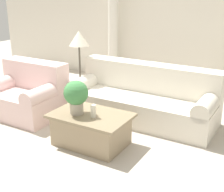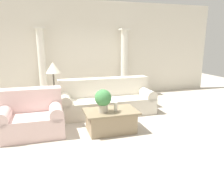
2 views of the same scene
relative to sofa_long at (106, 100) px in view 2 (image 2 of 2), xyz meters
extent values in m
plane|color=#BCB2A3|center=(-0.37, -0.71, -0.36)|extent=(16.00, 16.00, 0.00)
cube|color=silver|center=(-0.37, 2.06, 1.24)|extent=(10.00, 0.06, 3.20)
cube|color=beige|center=(0.00, -0.08, -0.14)|extent=(2.48, 0.94, 0.43)
cube|color=beige|center=(0.00, 0.23, 0.32)|extent=(2.48, 0.33, 0.48)
cylinder|color=beige|center=(-1.10, -0.08, 0.13)|extent=(0.28, 0.94, 0.28)
cylinder|color=beige|center=(1.10, -0.08, 0.13)|extent=(0.28, 0.94, 0.28)
cube|color=beige|center=(-1.85, -0.92, -0.14)|extent=(1.27, 0.94, 0.43)
cube|color=beige|center=(-1.85, -0.62, 0.32)|extent=(1.27, 0.33, 0.48)
cylinder|color=beige|center=(-2.35, -0.92, 0.13)|extent=(0.28, 0.94, 0.28)
cylinder|color=beige|center=(-1.35, -0.92, 0.13)|extent=(0.28, 0.94, 0.28)
cube|color=#998466|center=(-0.24, -1.24, -0.15)|extent=(0.98, 0.65, 0.42)
cube|color=#897759|center=(-0.24, -1.24, 0.09)|extent=(1.11, 0.73, 0.04)
cylinder|color=#B2A893|center=(-0.42, -1.32, 0.19)|extent=(0.19, 0.19, 0.16)
sphere|color=#428447|center=(-0.42, -1.32, 0.42)|extent=(0.34, 0.34, 0.34)
cylinder|color=silver|center=(-0.15, -1.31, 0.20)|extent=(0.07, 0.07, 0.18)
cylinder|color=#4C473D|center=(-1.33, 0.03, -0.34)|extent=(0.21, 0.21, 0.03)
cylinder|color=#4C473D|center=(-1.33, 0.03, 0.22)|extent=(0.04, 0.04, 1.10)
cone|color=beige|center=(-1.33, 0.03, 0.91)|extent=(0.36, 0.36, 0.26)
cylinder|color=silver|center=(-1.60, 1.73, 0.77)|extent=(0.23, 0.23, 2.25)
cube|color=silver|center=(-1.60, 1.73, 1.92)|extent=(0.33, 0.33, 0.06)
cylinder|color=silver|center=(1.13, 1.73, 0.77)|extent=(0.23, 0.23, 2.25)
cube|color=silver|center=(1.13, 1.73, 1.92)|extent=(0.33, 0.33, 0.06)
camera|label=1|loc=(2.06, -4.57, 1.81)|focal=50.00mm
camera|label=2|loc=(-1.48, -5.47, 1.52)|focal=35.00mm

